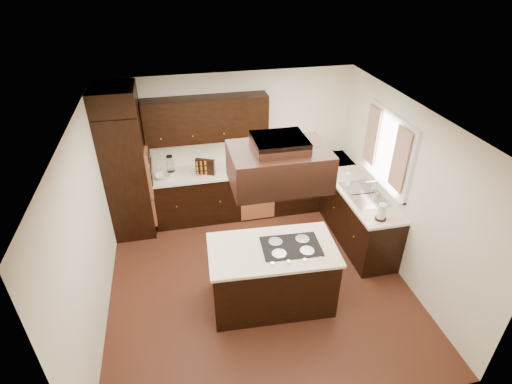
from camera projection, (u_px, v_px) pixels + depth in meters
floor at (258, 281)px, 5.87m from camera, size 4.20×4.20×0.02m
ceiling at (259, 118)px, 4.55m from camera, size 4.20×4.20×0.02m
wall_back at (232, 144)px, 6.97m from camera, size 4.20×0.02×2.50m
wall_front at (311, 343)px, 3.45m from camera, size 4.20×0.02×2.50m
wall_left at (88, 231)px, 4.83m from camera, size 0.02×4.20×2.50m
wall_right at (405, 192)px, 5.60m from camera, size 0.02×4.20×2.50m
oven_column at (128, 175)px, 6.41m from camera, size 0.65×0.75×2.12m
wall_oven_face at (149, 169)px, 6.44m from camera, size 0.05×0.62×0.78m
base_cabinets_back at (238, 192)px, 7.14m from camera, size 2.93×0.60×0.88m
base_cabinets_right at (351, 208)px, 6.71m from camera, size 0.60×2.40×0.88m
countertop_back at (238, 170)px, 6.89m from camera, size 2.93×0.63×0.04m
countertop_right at (353, 184)px, 6.47m from camera, size 0.63×2.40×0.04m
upper_cabinets at (207, 119)px, 6.45m from camera, size 2.00×0.34×0.72m
dishwasher_front at (258, 201)px, 6.97m from camera, size 0.60×0.05×0.72m
window_frame at (388, 150)px, 5.84m from camera, size 0.06×1.32×1.12m
window_pane at (390, 150)px, 5.84m from camera, size 0.00×1.20×1.00m
curtain_left at (400, 160)px, 5.45m from camera, size 0.02×0.34×0.90m
curtain_right at (372, 136)px, 6.15m from camera, size 0.02×0.34×0.90m
sink_rim at (364, 194)px, 6.17m from camera, size 0.52×0.84×0.01m
island at (272, 277)px, 5.30m from camera, size 1.62×0.95×0.88m
island_top at (273, 250)px, 5.06m from camera, size 1.68×1.01×0.04m
cooktop at (291, 246)px, 5.08m from camera, size 0.77×0.54×0.01m
range_hood at (279, 167)px, 4.30m from camera, size 1.05×0.72×0.42m
hood_duct at (280, 143)px, 4.15m from camera, size 0.55×0.50×0.13m
blender_base at (171, 174)px, 6.62m from camera, size 0.15×0.15×0.10m
blender_pitcher at (170, 164)px, 6.53m from camera, size 0.13×0.13×0.26m
spice_rack at (205, 167)px, 6.65m from camera, size 0.33×0.20×0.27m
mixing_bowl at (163, 176)px, 6.59m from camera, size 0.27×0.27×0.06m
soap_bottle at (347, 174)px, 6.52m from camera, size 0.11×0.11×0.19m
paper_towel at (382, 212)px, 5.53m from camera, size 0.15×0.15×0.25m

